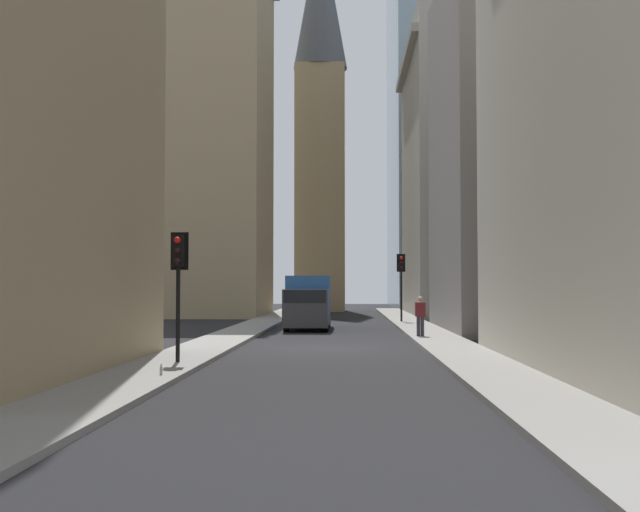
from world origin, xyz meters
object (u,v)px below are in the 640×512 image
(traffic_light_midblock, at_px, (401,272))
(traffic_light_foreground, at_px, (178,266))
(delivery_truck, at_px, (308,302))
(discarded_bottle, at_px, (161,370))
(sedan_navy, at_px, (316,311))
(pedestrian, at_px, (420,314))

(traffic_light_midblock, bearing_deg, traffic_light_foreground, 161.75)
(traffic_light_foreground, bearing_deg, traffic_light_midblock, -18.25)
(delivery_truck, distance_m, discarded_bottle, 21.88)
(delivery_truck, xyz_separation_m, discarded_bottle, (-21.71, 2.49, -1.21))
(discarded_bottle, bearing_deg, traffic_light_foreground, 5.48)
(sedan_navy, relative_size, traffic_light_foreground, 1.15)
(delivery_truck, bearing_deg, traffic_light_foreground, 171.48)
(delivery_truck, xyz_separation_m, traffic_light_foreground, (-18.60, 2.79, 1.43))
(traffic_light_midblock, height_order, pedestrian, traffic_light_midblock)
(pedestrian, relative_size, discarded_bottle, 6.38)
(sedan_navy, distance_m, traffic_light_foreground, 28.96)
(traffic_light_foreground, distance_m, discarded_bottle, 4.09)
(delivery_truck, height_order, traffic_light_foreground, traffic_light_foreground)
(traffic_light_foreground, xyz_separation_m, traffic_light_midblock, (24.82, -8.18, 0.29))
(pedestrian, xyz_separation_m, discarded_bottle, (-14.48, 7.74, -0.83))
(sedan_navy, relative_size, pedestrian, 2.50)
(traffic_light_foreground, bearing_deg, pedestrian, -35.27)
(traffic_light_midblock, bearing_deg, sedan_navy, 54.00)
(traffic_light_foreground, relative_size, traffic_light_midblock, 0.91)
(pedestrian, distance_m, discarded_bottle, 16.45)
(sedan_navy, relative_size, traffic_light_midblock, 1.04)
(traffic_light_foreground, height_order, traffic_light_midblock, traffic_light_midblock)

